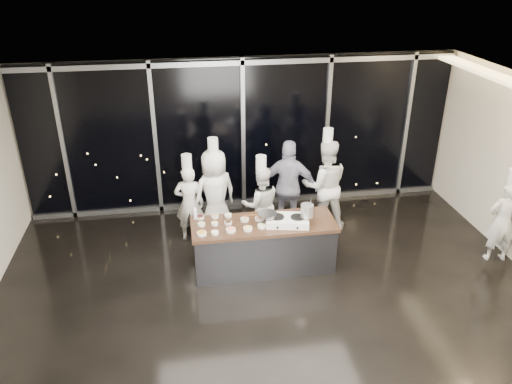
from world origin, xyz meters
The scene contains 15 objects.
ground centered at (0.00, 0.00, 0.00)m, with size 9.00×9.00×0.00m, color black.
room_shell centered at (0.18, 0.00, 2.25)m, with size 9.02×7.02×3.21m.
window_wall centered at (0.00, 3.43, 1.60)m, with size 8.90×0.11×3.20m.
demo_counter centered at (0.00, 0.90, 0.45)m, with size 2.46×0.86×0.90m.
stove centered at (0.39, 0.81, 0.96)m, with size 0.78×0.57×0.14m.
frying_pan centered at (0.05, 0.89, 1.07)m, with size 0.59×0.38×0.05m.
stock_pot centered at (0.71, 0.76, 1.15)m, with size 0.22×0.22×0.22m, color #B0B0B2.
prep_bowls centered at (-0.59, 0.92, 0.93)m, with size 1.18×0.70×0.05m.
squeeze_bottle centered at (-1.14, 1.23, 1.02)m, with size 0.07×0.07×0.24m.
chef_far_left centered at (-1.22, 2.10, 0.79)m, with size 0.60×0.44×1.75m.
chef_left centered at (-0.72, 2.13, 0.91)m, with size 1.04×0.88×2.03m.
chef_center centered at (0.11, 1.85, 0.77)m, with size 0.75×0.59×1.74m.
guest centered at (0.71, 2.13, 0.95)m, with size 1.20×0.78×1.89m.
chef_right centered at (1.43, 2.12, 0.94)m, with size 0.96×0.78×2.10m.
chef_side centered at (4.20, 0.50, 0.80)m, with size 0.59×0.42×1.77m.
Camera 1 is at (-1.31, -6.37, 5.08)m, focal length 35.00 mm.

